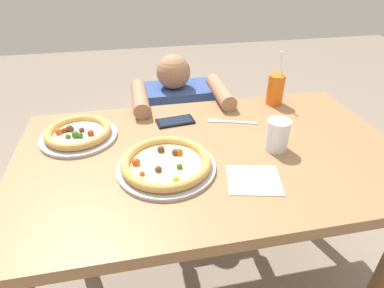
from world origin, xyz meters
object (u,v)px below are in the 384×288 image
at_px(drink_cup_colored, 275,89).
at_px(diner_seated, 176,143).
at_px(cell_phone, 175,121).
at_px(water_cup_clear, 277,135).
at_px(pizza_far, 78,133).
at_px(fork, 230,122).
at_px(pizza_near, 166,164).

relative_size(drink_cup_colored, diner_seated, 0.26).
bearing_deg(diner_seated, cell_phone, -97.91).
bearing_deg(diner_seated, water_cup_clear, -68.65).
distance_m(pizza_far, diner_seated, 0.73).
height_order(water_cup_clear, fork, water_cup_clear).
distance_m(pizza_near, cell_phone, 0.31).
distance_m(drink_cup_colored, cell_phone, 0.48).
distance_m(cell_phone, diner_seated, 0.55).
height_order(drink_cup_colored, water_cup_clear, drink_cup_colored).
bearing_deg(pizza_far, diner_seated, 47.04).
bearing_deg(fork, pizza_near, -138.19).
xyz_separation_m(water_cup_clear, cell_phone, (-0.32, 0.26, -0.05)).
xyz_separation_m(pizza_far, water_cup_clear, (0.69, -0.21, 0.04)).
distance_m(pizza_near, fork, 0.39).
relative_size(fork, diner_seated, 0.22).
distance_m(pizza_far, fork, 0.59).
distance_m(pizza_near, drink_cup_colored, 0.67).
bearing_deg(diner_seated, pizza_far, -132.96).
bearing_deg(pizza_far, cell_phone, 7.74).
distance_m(pizza_near, pizza_far, 0.39).
distance_m(drink_cup_colored, diner_seated, 0.67).
bearing_deg(diner_seated, pizza_near, -100.54).
xyz_separation_m(drink_cup_colored, water_cup_clear, (-0.15, -0.35, -0.01)).
height_order(drink_cup_colored, diner_seated, drink_cup_colored).
bearing_deg(cell_phone, water_cup_clear, -39.33).
height_order(pizza_near, pizza_far, same).
bearing_deg(pizza_near, cell_phone, 76.00).
bearing_deg(cell_phone, drink_cup_colored, 11.15).
height_order(water_cup_clear, diner_seated, diner_seated).
relative_size(pizza_far, diner_seated, 0.31).
relative_size(pizza_far, water_cup_clear, 2.53).
height_order(pizza_far, diner_seated, diner_seated).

